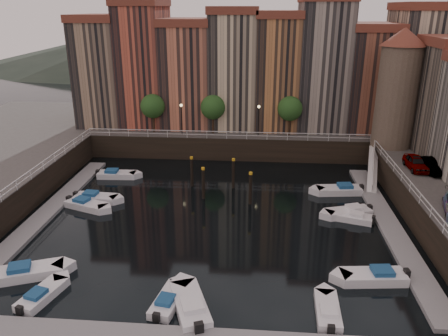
# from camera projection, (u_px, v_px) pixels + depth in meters

# --- Properties ---
(ground) EXTENTS (200.00, 200.00, 0.00)m
(ground) POSITION_uv_depth(u_px,v_px,m) (214.00, 216.00, 42.08)
(ground) COLOR black
(ground) RESTS_ON ground
(quay_far) EXTENTS (80.00, 20.00, 3.00)m
(quay_far) POSITION_uv_depth(u_px,v_px,m) (232.00, 130.00, 65.86)
(quay_far) COLOR black
(quay_far) RESTS_ON ground
(dock_left) EXTENTS (2.00, 28.00, 0.35)m
(dock_left) POSITION_uv_depth(u_px,v_px,m) (47.00, 212.00, 42.33)
(dock_left) COLOR gray
(dock_left) RESTS_ON ground
(dock_right) EXTENTS (2.00, 28.00, 0.35)m
(dock_right) POSITION_uv_depth(u_px,v_px,m) (389.00, 225.00, 39.83)
(dock_right) COLOR gray
(dock_right) RESTS_ON ground
(mountains) EXTENTS (145.00, 100.00, 18.00)m
(mountains) POSITION_uv_depth(u_px,v_px,m) (254.00, 43.00, 142.02)
(mountains) COLOR #2D382D
(mountains) RESTS_ON ground
(far_terrace) EXTENTS (48.70, 10.30, 17.50)m
(far_terrace) POSITION_uv_depth(u_px,v_px,m) (255.00, 68.00, 59.99)
(far_terrace) COLOR #967A5F
(far_terrace) RESTS_ON quay_far
(corner_tower) EXTENTS (5.20, 5.20, 13.80)m
(corner_tower) POSITION_uv_depth(u_px,v_px,m) (398.00, 87.00, 50.55)
(corner_tower) COLOR #6B5B4C
(corner_tower) RESTS_ON quay_right
(promenade_trees) EXTENTS (21.20, 3.20, 5.20)m
(promenade_trees) POSITION_uv_depth(u_px,v_px,m) (218.00, 107.00, 56.91)
(promenade_trees) COLOR black
(promenade_trees) RESTS_ON quay_far
(street_lamps) EXTENTS (10.36, 0.36, 4.18)m
(street_lamps) POSITION_uv_depth(u_px,v_px,m) (220.00, 114.00, 56.19)
(street_lamps) COLOR black
(street_lamps) RESTS_ON quay_far
(railings) EXTENTS (36.08, 34.04, 0.52)m
(railings) POSITION_uv_depth(u_px,v_px,m) (219.00, 162.00, 45.33)
(railings) COLOR white
(railings) RESTS_ON ground
(gangway) EXTENTS (2.78, 8.32, 3.73)m
(gangway) POSITION_uv_depth(u_px,v_px,m) (373.00, 166.00, 49.44)
(gangway) COLOR white
(gangway) RESTS_ON ground
(mooring_pilings) EXTENTS (6.97, 4.58, 3.78)m
(mooring_pilings) POSITION_uv_depth(u_px,v_px,m) (219.00, 180.00, 46.40)
(mooring_pilings) COLOR black
(mooring_pilings) RESTS_ON ground
(boat_left_0) EXTENTS (5.19, 3.51, 1.18)m
(boat_left_0) POSITION_uv_depth(u_px,v_px,m) (28.00, 272.00, 32.42)
(boat_left_0) COLOR white
(boat_left_0) RESTS_ON ground
(boat_left_2) EXTENTS (4.78, 3.10, 1.08)m
(boat_left_2) POSITION_uv_depth(u_px,v_px,m) (86.00, 205.00, 43.53)
(boat_left_2) COLOR white
(boat_left_2) RESTS_ON ground
(boat_left_3) EXTENTS (4.71, 2.03, 1.07)m
(boat_left_3) POSITION_uv_depth(u_px,v_px,m) (95.00, 198.00, 45.13)
(boat_left_3) COLOR white
(boat_left_3) RESTS_ON ground
(boat_left_4) EXTENTS (4.71, 1.90, 1.07)m
(boat_left_4) POSITION_uv_depth(u_px,v_px,m) (116.00, 174.00, 51.38)
(boat_left_4) COLOR white
(boat_left_4) RESTS_ON ground
(boat_right_0) EXTENTS (5.08, 2.29, 1.15)m
(boat_right_0) POSITION_uv_depth(u_px,v_px,m) (375.00, 277.00, 31.87)
(boat_right_0) COLOR white
(boat_right_0) RESTS_ON ground
(boat_right_2) EXTENTS (4.29, 2.59, 0.96)m
(boat_right_2) POSITION_uv_depth(u_px,v_px,m) (352.00, 217.00, 41.00)
(boat_right_2) COLOR white
(boat_right_2) RESTS_ON ground
(boat_right_3) EXTENTS (4.75, 2.96, 1.07)m
(boat_right_3) POSITION_uv_depth(u_px,v_px,m) (349.00, 212.00, 41.96)
(boat_right_3) COLOR white
(boat_right_3) RESTS_ON ground
(boat_right_4) EXTENTS (5.11, 2.37, 1.15)m
(boat_right_4) POSITION_uv_depth(u_px,v_px,m) (340.00, 190.00, 46.96)
(boat_right_4) COLOR white
(boat_right_4) RESTS_ON ground
(boat_near_0) EXTENTS (2.49, 4.28, 0.96)m
(boat_near_0) POSITION_uv_depth(u_px,v_px,m) (41.00, 295.00, 29.94)
(boat_near_0) COLOR white
(boat_near_0) RESTS_ON ground
(boat_near_1) EXTENTS (2.20, 4.26, 0.95)m
(boat_near_1) POSITION_uv_depth(u_px,v_px,m) (168.00, 301.00, 29.35)
(boat_near_1) COLOR white
(boat_near_1) RESTS_ON ground
(boat_near_2) EXTENTS (3.54, 5.33, 1.20)m
(boat_near_2) POSITION_uv_depth(u_px,v_px,m) (191.00, 306.00, 28.69)
(boat_near_2) COLOR white
(boat_near_2) RESTS_ON ground
(boat_near_3) EXTENTS (1.66, 4.18, 0.95)m
(boat_near_3) POSITION_uv_depth(u_px,v_px,m) (328.00, 311.00, 28.34)
(boat_near_3) COLOR white
(boat_near_3) RESTS_ON ground
(car_a) EXTENTS (1.82, 4.30, 1.45)m
(car_a) POSITION_uv_depth(u_px,v_px,m) (416.00, 164.00, 45.00)
(car_a) COLOR gray
(car_a) RESTS_ON quay_right
(car_b) EXTENTS (2.25, 4.44, 1.40)m
(car_b) POSITION_uv_depth(u_px,v_px,m) (431.00, 166.00, 44.28)
(car_b) COLOR gray
(car_b) RESTS_ON quay_right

